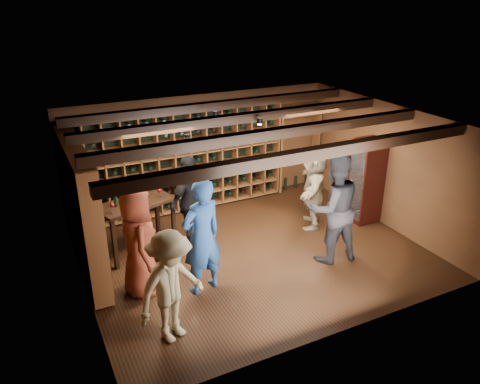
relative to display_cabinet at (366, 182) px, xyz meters
name	(u,v)px	position (x,y,z in m)	size (l,w,h in m)	color
ground	(254,253)	(-2.71, -0.20, -0.86)	(6.00, 6.00, 0.00)	black
room_shell	(254,126)	(-2.71, -0.15, 1.56)	(6.00, 6.00, 6.00)	brown
wine_rack_back	(182,161)	(-3.24, 2.13, 0.29)	(4.65, 0.30, 2.20)	brown
wine_rack_left	(82,209)	(-5.54, 0.62, 0.29)	(0.30, 2.65, 2.20)	brown
crate_shelf	(299,126)	(-0.31, 2.12, 0.71)	(1.20, 0.32, 2.07)	brown
display_cabinet	(366,182)	(0.00, 0.00, 0.00)	(0.55, 0.50, 1.75)	#360E0A
man_blue_shirt	(202,237)	(-3.99, -0.86, 0.11)	(0.71, 0.46, 1.94)	navy
man_grey_suit	(333,208)	(-1.57, -0.98, 0.15)	(0.98, 0.76, 2.01)	black
guest_red_floral	(138,242)	(-4.89, -0.47, 0.05)	(0.88, 0.57, 1.81)	maroon
guest_woman_black	(191,201)	(-3.60, 0.64, 0.04)	(1.05, 0.44, 1.79)	black
guest_khaki	(171,287)	(-4.80, -1.74, -0.02)	(1.08, 0.62, 1.67)	tan
guest_beige	(313,188)	(-1.11, 0.28, -0.02)	(1.56, 0.50, 1.68)	tan
tasting_table	(135,209)	(-4.61, 0.81, 0.02)	(1.47, 1.01, 1.29)	black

